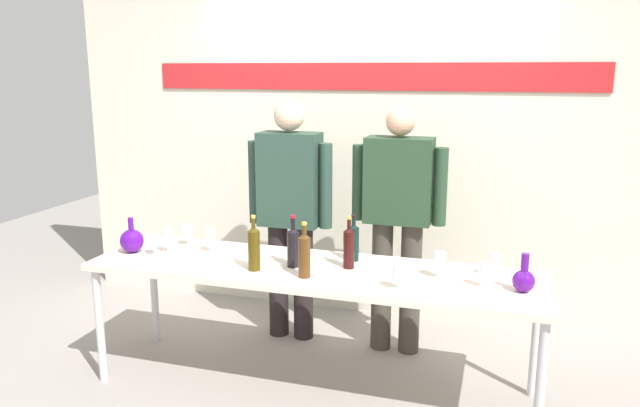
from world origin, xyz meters
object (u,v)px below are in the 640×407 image
(wine_bottle_2, at_px, (353,241))
(presenter_right, at_px, (398,214))
(wine_glass_right_0, at_px, (399,272))
(wine_bottle_0, at_px, (304,254))
(wine_glass_left_1, at_px, (154,241))
(display_table, at_px, (312,276))
(decanter_blue_left, at_px, (132,240))
(wine_glass_left_3, at_px, (210,235))
(wine_glass_right_3, at_px, (485,269))
(decanter_blue_right, at_px, (524,279))
(presenter_left, at_px, (290,205))
(wine_glass_right_2, at_px, (495,259))
(wine_glass_left_2, at_px, (167,236))
(wine_bottle_3, at_px, (254,247))
(wine_bottle_4, at_px, (293,246))
(wine_glass_left_0, at_px, (187,231))
(wine_glass_right_1, at_px, (440,259))
(wine_bottle_1, at_px, (349,246))

(wine_bottle_2, bearing_deg, presenter_right, 68.27)
(presenter_right, xyz_separation_m, wine_glass_right_0, (0.16, -0.87, -0.10))
(wine_bottle_0, relative_size, wine_glass_left_1, 2.46)
(display_table, bearing_deg, decanter_blue_left, -177.61)
(wine_glass_left_3, xyz_separation_m, wine_glass_right_3, (1.68, -0.14, -0.01))
(decanter_blue_right, distance_m, wine_glass_left_1, 2.19)
(presenter_left, height_order, presenter_right, presenter_left)
(display_table, bearing_deg, wine_glass_right_2, 8.36)
(presenter_right, xyz_separation_m, wine_glass_left_2, (-1.35, -0.66, -0.09))
(wine_bottle_0, height_order, wine_glass_left_1, wine_bottle_0)
(display_table, relative_size, wine_glass_right_0, 20.31)
(decanter_blue_left, xyz_separation_m, decanter_blue_right, (2.35, -0.00, -0.01))
(wine_bottle_3, distance_m, wine_glass_left_3, 0.47)
(presenter_right, height_order, wine_bottle_4, presenter_right)
(presenter_right, height_order, wine_bottle_2, presenter_right)
(wine_bottle_0, bearing_deg, wine_glass_left_0, 158.74)
(wine_bottle_4, bearing_deg, display_table, 8.64)
(decanter_blue_left, relative_size, wine_glass_right_3, 1.61)
(wine_bottle_2, xyz_separation_m, wine_glass_right_2, (0.82, -0.05, -0.02))
(wine_glass_left_2, xyz_separation_m, wine_glass_right_2, (1.99, 0.14, -0.01))
(wine_glass_right_0, xyz_separation_m, wine_glass_right_1, (0.19, 0.24, 0.02))
(wine_glass_right_1, bearing_deg, decanter_blue_right, -11.51)
(wine_bottle_4, relative_size, wine_glass_left_0, 2.22)
(decanter_blue_left, relative_size, wine_bottle_1, 0.73)
(decanter_blue_right, distance_m, wine_bottle_1, 0.97)
(presenter_right, bearing_deg, wine_glass_right_2, -39.06)
(wine_bottle_0, height_order, wine_glass_left_0, wine_bottle_0)
(wine_bottle_0, bearing_deg, wine_glass_right_0, -3.01)
(wine_bottle_3, bearing_deg, wine_glass_right_2, 12.41)
(decanter_blue_right, relative_size, wine_glass_left_3, 1.31)
(wine_glass_left_2, height_order, wine_glass_right_0, wine_glass_left_2)
(decanter_blue_left, height_order, presenter_right, presenter_right)
(wine_bottle_2, distance_m, wine_glass_left_1, 1.24)
(presenter_left, xyz_separation_m, wine_bottle_1, (0.58, -0.61, -0.07))
(wine_glass_left_1, xyz_separation_m, wine_glass_right_2, (2.04, 0.21, 0.01))
(presenter_left, distance_m, wine_bottle_4, 0.74)
(wine_bottle_4, relative_size, wine_glass_right_2, 2.17)
(wine_glass_left_1, bearing_deg, wine_glass_left_0, 68.78)
(decanter_blue_right, xyz_separation_m, wine_bottle_1, (-0.97, 0.11, 0.06))
(presenter_right, relative_size, wine_bottle_4, 5.40)
(wine_bottle_3, bearing_deg, wine_bottle_4, 32.79)
(wine_bottle_0, bearing_deg, display_table, 92.99)
(wine_bottle_1, bearing_deg, wine_glass_left_3, 177.03)
(wine_bottle_1, bearing_deg, wine_bottle_3, -158.84)
(wine_bottle_0, relative_size, wine_glass_right_0, 2.40)
(display_table, xyz_separation_m, presenter_right, (0.38, 0.67, 0.25))
(wine_glass_left_1, height_order, wine_glass_right_1, wine_glass_right_1)
(presenter_left, relative_size, wine_glass_right_1, 11.49)
(wine_glass_left_1, xyz_separation_m, wine_glass_left_2, (0.05, 0.07, 0.02))
(display_table, xyz_separation_m, wine_glass_left_0, (-0.92, 0.19, 0.15))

